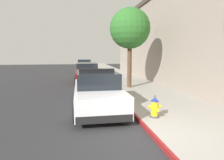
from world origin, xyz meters
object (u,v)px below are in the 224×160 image
parked_car_dark_far (84,66)px  parked_car_silver_ahead (87,73)px  street_tree (130,29)px  fire_hydrant (155,107)px  police_cruiser (97,91)px

parked_car_dark_far → parked_car_silver_ahead: bearing=-90.5°
parked_car_dark_far → street_tree: street_tree is taller
parked_car_silver_ahead → fire_hydrant: (1.88, -10.12, -0.25)m
police_cruiser → street_tree: (2.49, 4.13, 3.12)m
parked_car_silver_ahead → parked_car_dark_far: size_ratio=1.00×
fire_hydrant → parked_car_dark_far: bearing=95.0°
parked_car_silver_ahead → street_tree: size_ratio=0.96×
parked_car_silver_ahead → parked_car_dark_far: (0.10, 10.35, 0.00)m
police_cruiser → parked_car_dark_far: (0.01, 18.49, -0.00)m
parked_car_dark_far → police_cruiser: bearing=-90.0°
parked_car_silver_ahead → parked_car_dark_far: 10.35m
police_cruiser → parked_car_silver_ahead: bearing=90.6°
police_cruiser → parked_car_dark_far: bearing=90.0°
parked_car_silver_ahead → street_tree: street_tree is taller
parked_car_silver_ahead → fire_hydrant: parked_car_silver_ahead is taller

